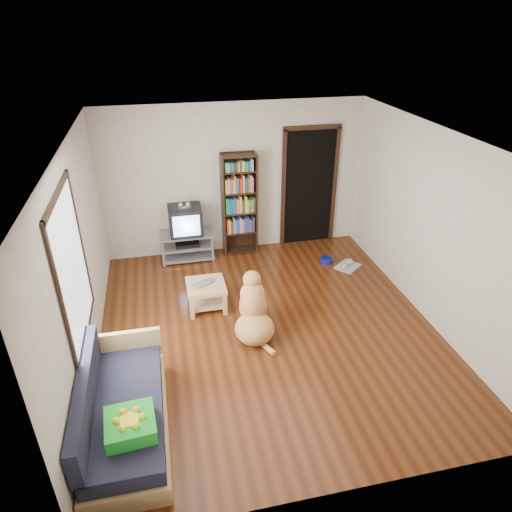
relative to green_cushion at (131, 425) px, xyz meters
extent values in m
plane|color=#54260E|center=(1.75, 1.76, -0.50)|extent=(5.00, 5.00, 0.00)
plane|color=white|center=(1.75, 1.76, 2.10)|extent=(5.00, 5.00, 0.00)
plane|color=beige|center=(1.75, 4.26, 0.80)|extent=(4.50, 0.00, 4.50)
plane|color=beige|center=(1.75, -0.74, 0.80)|extent=(4.50, 0.00, 4.50)
plane|color=beige|center=(-0.50, 1.76, 0.80)|extent=(0.00, 5.00, 5.00)
plane|color=beige|center=(4.00, 1.76, 0.80)|extent=(0.00, 5.00, 5.00)
cube|color=green|center=(0.00, 0.00, 0.00)|extent=(0.49, 0.49, 0.15)
imported|color=silver|center=(0.99, 2.42, -0.08)|extent=(0.40, 0.35, 0.03)
cylinder|color=navy|center=(3.18, 3.36, -0.46)|extent=(0.22, 0.22, 0.08)
cube|color=#ABABAB|center=(3.48, 3.11, -0.48)|extent=(0.51, 0.50, 0.03)
cube|color=white|center=(-0.48, 1.26, 1.00)|extent=(0.02, 1.30, 1.60)
cube|color=black|center=(-0.48, 1.26, 1.82)|extent=(0.03, 1.42, 0.06)
cube|color=black|center=(-0.48, 1.26, 0.18)|extent=(0.03, 1.42, 0.06)
cube|color=black|center=(-0.48, 0.56, 1.00)|extent=(0.03, 0.06, 1.70)
cube|color=black|center=(-0.48, 1.96, 1.00)|extent=(0.03, 0.06, 1.70)
cube|color=black|center=(3.10, 4.25, 0.55)|extent=(0.90, 0.02, 2.10)
cube|color=black|center=(2.62, 4.23, 0.55)|extent=(0.07, 0.05, 2.14)
cube|color=black|center=(3.58, 4.23, 0.55)|extent=(0.07, 0.05, 2.14)
cube|color=black|center=(3.10, 4.23, 1.63)|extent=(1.03, 0.05, 0.07)
cube|color=#99999E|center=(0.85, 4.01, -0.02)|extent=(0.90, 0.45, 0.04)
cube|color=#99999E|center=(0.85, 4.01, -0.25)|extent=(0.86, 0.42, 0.03)
cube|color=#99999E|center=(0.85, 4.01, -0.44)|extent=(0.90, 0.45, 0.04)
cylinder|color=#99999E|center=(0.43, 3.81, -0.25)|extent=(0.04, 0.04, 0.50)
cylinder|color=#99999E|center=(1.27, 3.81, -0.25)|extent=(0.04, 0.04, 0.50)
cylinder|color=#99999E|center=(0.43, 4.21, -0.25)|extent=(0.04, 0.04, 0.50)
cylinder|color=#99999E|center=(1.27, 4.21, -0.25)|extent=(0.04, 0.04, 0.50)
cube|color=black|center=(0.85, 4.01, -0.20)|extent=(0.40, 0.30, 0.07)
cube|color=black|center=(0.85, 4.01, 0.24)|extent=(0.55, 0.48, 0.48)
cube|color=black|center=(0.85, 4.21, 0.24)|extent=(0.40, 0.14, 0.36)
cube|color=#8CBFF2|center=(0.85, 3.77, 0.24)|extent=(0.44, 0.02, 0.36)
cube|color=silver|center=(0.85, 3.96, 0.49)|extent=(0.20, 0.07, 0.02)
sphere|color=silver|center=(0.79, 3.96, 0.54)|extent=(0.09, 0.09, 0.09)
sphere|color=silver|center=(0.91, 3.96, 0.54)|extent=(0.09, 0.09, 0.09)
cube|color=black|center=(1.52, 4.10, 0.40)|extent=(0.03, 0.30, 1.80)
cube|color=black|center=(2.08, 4.10, 0.40)|extent=(0.03, 0.30, 1.80)
cube|color=black|center=(1.80, 4.24, 0.40)|extent=(0.60, 0.02, 1.80)
cube|color=black|center=(1.80, 4.10, -0.47)|extent=(0.56, 0.28, 0.02)
cube|color=black|center=(1.80, 4.10, -0.10)|extent=(0.56, 0.28, 0.03)
cube|color=black|center=(1.80, 4.10, 0.27)|extent=(0.56, 0.28, 0.02)
cube|color=black|center=(1.80, 4.10, 0.64)|extent=(0.56, 0.28, 0.02)
cube|color=black|center=(1.80, 4.10, 1.01)|extent=(0.56, 0.28, 0.02)
cube|color=black|center=(1.80, 4.10, 1.27)|extent=(0.56, 0.28, 0.02)
cube|color=tan|center=(-0.08, 0.36, -0.39)|extent=(0.80, 1.80, 0.22)
cube|color=#1E1E2D|center=(-0.08, 0.36, -0.17)|extent=(0.74, 1.74, 0.18)
cube|color=#1E1E2D|center=(-0.42, 0.36, 0.10)|extent=(0.12, 1.74, 0.40)
cube|color=tan|center=(-0.08, 1.22, 0.00)|extent=(0.80, 0.06, 0.30)
cube|color=#DAB270|center=(0.99, 2.45, -0.13)|extent=(0.55, 0.55, 0.06)
cube|color=tan|center=(0.99, 2.45, -0.40)|extent=(0.45, 0.45, 0.03)
cube|color=tan|center=(0.75, 2.22, -0.33)|extent=(0.06, 0.06, 0.34)
cube|color=tan|center=(1.22, 2.22, -0.33)|extent=(0.06, 0.06, 0.34)
cube|color=tan|center=(0.75, 2.69, -0.33)|extent=(0.06, 0.06, 0.34)
cube|color=tan|center=(1.22, 2.69, -0.33)|extent=(0.06, 0.06, 0.34)
ellipsoid|color=tan|center=(1.52, 1.59, -0.33)|extent=(0.59, 0.63, 0.39)
ellipsoid|color=#C17C4A|center=(1.55, 1.80, -0.12)|extent=(0.42, 0.46, 0.51)
ellipsoid|color=#D68A52|center=(1.56, 1.90, 0.00)|extent=(0.37, 0.34, 0.37)
ellipsoid|color=tan|center=(1.57, 1.97, 0.20)|extent=(0.27, 0.29, 0.23)
ellipsoid|color=tan|center=(1.58, 2.09, 0.18)|extent=(0.12, 0.21, 0.09)
sphere|color=black|center=(1.59, 2.18, 0.18)|extent=(0.05, 0.05, 0.05)
ellipsoid|color=#B79546|center=(1.47, 1.93, 0.19)|extent=(0.07, 0.08, 0.16)
ellipsoid|color=tan|center=(1.65, 1.91, 0.19)|extent=(0.07, 0.08, 0.16)
cylinder|color=#BF8849|center=(1.49, 2.02, -0.29)|extent=(0.10, 0.14, 0.42)
cylinder|color=gold|center=(1.65, 2.00, -0.29)|extent=(0.10, 0.14, 0.42)
sphere|color=#C2844A|center=(1.50, 2.07, -0.47)|extent=(0.11, 0.11, 0.11)
sphere|color=#C1854A|center=(1.66, 2.05, -0.47)|extent=(0.11, 0.11, 0.11)
cylinder|color=#C17E4A|center=(1.62, 1.35, -0.46)|extent=(0.21, 0.37, 0.09)
camera|label=1|loc=(0.50, -3.14, 3.38)|focal=32.00mm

